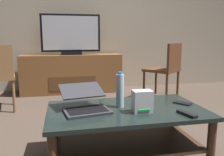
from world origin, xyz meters
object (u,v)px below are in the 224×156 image
object	(u,v)px
coffee_table	(126,123)
water_bottle_near	(120,90)
television	(71,35)
dining_chair	(166,67)
router_box	(142,101)
media_cabinet	(72,74)
cell_phone	(182,103)
tv_remote	(187,114)
laptop	(85,102)

from	to	relation	value
coffee_table	water_bottle_near	xyz separation A→B (m)	(-0.04, 0.05, 0.25)
television	dining_chair	distance (m)	1.61
router_box	television	bearing A→B (deg)	99.62
media_cabinet	cell_phone	distance (m)	2.40
water_bottle_near	cell_phone	bearing A→B (deg)	-2.18
media_cabinet	tv_remote	bearing A→B (deg)	-74.86
dining_chair	cell_phone	xyz separation A→B (m)	(-0.58, -1.54, -0.08)
laptop	dining_chair	bearing A→B (deg)	48.34
tv_remote	television	bearing A→B (deg)	89.69
tv_remote	cell_phone	bearing A→B (deg)	51.63
cell_phone	media_cabinet	bearing A→B (deg)	71.81
laptop	tv_remote	world-z (taller)	laptop
coffee_table	tv_remote	xyz separation A→B (m)	(0.37, -0.23, 0.13)
water_bottle_near	cell_phone	distance (m)	0.54
coffee_table	cell_phone	world-z (taller)	cell_phone
coffee_table	dining_chair	distance (m)	1.91
water_bottle_near	coffee_table	bearing A→B (deg)	-53.70
cell_phone	router_box	bearing A→B (deg)	161.48
cell_phone	water_bottle_near	bearing A→B (deg)	140.24
coffee_table	cell_phone	size ratio (longest dim) A/B	8.43
media_cabinet	dining_chair	xyz separation A→B (m)	(1.37, -0.72, 0.16)
television	coffee_table	bearing A→B (deg)	-82.14
laptop	coffee_table	bearing A→B (deg)	-6.36
coffee_table	router_box	xyz separation A→B (m)	(0.09, -0.10, 0.20)
cell_phone	dining_chair	bearing A→B (deg)	31.96
coffee_table	television	bearing A→B (deg)	97.86
laptop	tv_remote	bearing A→B (deg)	-21.54
media_cabinet	dining_chair	distance (m)	1.56
laptop	water_bottle_near	bearing A→B (deg)	3.37
media_cabinet	laptop	bearing A→B (deg)	-89.95
coffee_table	television	xyz separation A→B (m)	(-0.31, 2.27, 0.68)
laptop	cell_phone	distance (m)	0.80
dining_chair	cell_phone	world-z (taller)	dining_chair
media_cabinet	television	distance (m)	0.64
water_bottle_near	media_cabinet	bearing A→B (deg)	97.02
router_box	water_bottle_near	xyz separation A→B (m)	(-0.13, 0.16, 0.05)
router_box	cell_phone	bearing A→B (deg)	19.06
media_cabinet	laptop	world-z (taller)	media_cabinet
water_bottle_near	tv_remote	bearing A→B (deg)	-34.99
coffee_table	tv_remote	size ratio (longest dim) A/B	7.37
television	tv_remote	distance (m)	2.66
television	dining_chair	world-z (taller)	television
router_box	cell_phone	distance (m)	0.42
router_box	dining_chair	bearing A→B (deg)	60.01
media_cabinet	dining_chair	size ratio (longest dim) A/B	1.96
media_cabinet	router_box	bearing A→B (deg)	-80.47
coffee_table	media_cabinet	xyz separation A→B (m)	(-0.31, 2.30, 0.05)
cell_phone	tv_remote	size ratio (longest dim) A/B	0.88
coffee_table	dining_chair	world-z (taller)	dining_chair
laptop	media_cabinet	bearing A→B (deg)	90.05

